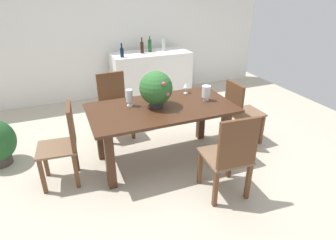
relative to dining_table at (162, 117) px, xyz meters
The scene contains 16 objects.
ground_plane 0.62m from the dining_table, 90.00° to the left, with size 7.04×7.04×0.00m, color #BCB29E.
back_wall 2.72m from the dining_table, 90.00° to the left, with size 6.40×0.10×2.60m, color white.
dining_table is the anchor object (origin of this frame).
chair_head_end 1.18m from the dining_table, behind, with size 0.46×0.45×0.95m.
chair_foot_end 1.18m from the dining_table, ahead, with size 0.48×0.42×0.93m.
chair_near_right 1.04m from the dining_table, 67.83° to the right, with size 0.49×0.50×1.00m.
chair_far_left 1.04m from the dining_table, 113.06° to the left, with size 0.47×0.47×0.95m.
flower_centerpiece 0.38m from the dining_table, 148.73° to the left, with size 0.40×0.41×0.44m.
crystal_vase_left 0.47m from the dining_table, 153.80° to the left, with size 0.08×0.08×0.21m.
crystal_vase_center_near 0.66m from the dining_table, ahead, with size 0.11×0.11×0.20m.
wine_glass 0.63m from the dining_table, 33.78° to the left, with size 0.08×0.08×0.15m.
kitchen_counter 2.20m from the dining_table, 74.58° to the left, with size 1.48×0.63×0.93m, color white.
wine_bottle_green 2.36m from the dining_table, 68.15° to the left, with size 0.07×0.07×0.28m.
wine_bottle_clear 2.21m from the dining_table, 78.76° to the left, with size 0.06×0.06×0.29m.
wine_bottle_amber 2.00m from the dining_table, 89.90° to the left, with size 0.06×0.06×0.25m.
wine_bottle_tall 2.29m from the dining_table, 74.79° to the left, with size 0.07×0.07×0.29m.
Camera 1 is at (-1.14, -3.06, 2.15)m, focal length 30.54 mm.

